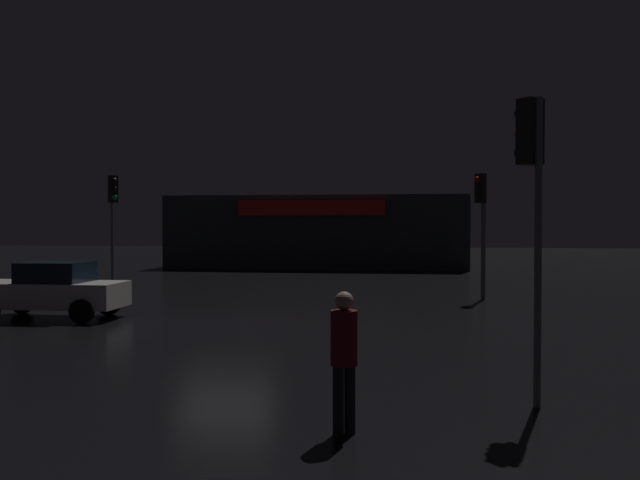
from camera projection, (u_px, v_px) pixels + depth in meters
name	position (u px, v px, depth m)	size (l,w,h in m)	color
ground_plane	(225.00, 323.00, 18.36)	(120.00, 120.00, 0.00)	black
store_building	(319.00, 232.00, 42.46)	(17.64, 6.64, 4.28)	#33383D
traffic_signal_main	(531.00, 171.00, 9.97)	(0.42, 0.43, 4.42)	#595B60
traffic_signal_opposite	(482.00, 213.00, 23.91)	(0.42, 0.42, 4.35)	#595B60
traffic_signal_cross_right	(113.00, 204.00, 26.07)	(0.42, 0.43, 4.44)	#595B60
car_near	(52.00, 290.00, 19.30)	(4.06, 1.95, 1.57)	silver
pedestrian	(344.00, 351.00, 8.62)	(0.47, 0.47, 1.79)	black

